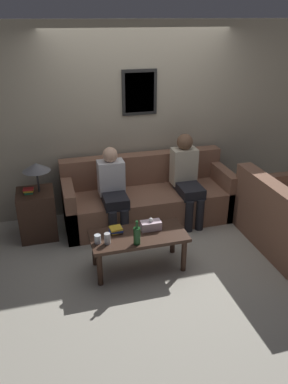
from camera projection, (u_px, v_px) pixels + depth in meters
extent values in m
plane|color=#ADA899|center=(158.00, 236.00, 4.94)|extent=(16.00, 16.00, 0.00)
cube|color=#9E937F|center=(139.00, 121.00, 5.21)|extent=(9.00, 0.06, 2.60)
cube|color=black|center=(139.00, 93.00, 5.01)|extent=(0.48, 0.02, 0.60)
cube|color=beige|center=(140.00, 93.00, 5.00)|extent=(0.40, 0.01, 0.52)
cube|color=brown|center=(148.00, 205.00, 5.24)|extent=(2.31, 0.84, 0.45)
cube|color=brown|center=(142.00, 168.00, 5.33)|extent=(2.31, 0.20, 0.43)
cube|color=brown|center=(69.00, 208.00, 4.93)|extent=(0.14, 0.84, 0.68)
cube|color=brown|center=(220.00, 189.00, 5.45)|extent=(0.14, 0.84, 0.68)
cube|color=brown|center=(275.00, 203.00, 4.34)|extent=(0.20, 1.55, 0.43)
cube|color=brown|center=(263.00, 199.00, 5.17)|extent=(0.84, 0.14, 0.68)
cube|color=#382319|center=(139.00, 236.00, 4.15)|extent=(1.07, 0.50, 0.04)
cylinder|color=#382319|center=(100.00, 269.00, 3.97)|extent=(0.06, 0.06, 0.40)
cylinder|color=#382319|center=(184.00, 255.00, 4.20)|extent=(0.06, 0.06, 0.40)
cylinder|color=#382319|center=(94.00, 250.00, 4.30)|extent=(0.06, 0.06, 0.40)
cylinder|color=#382319|center=(173.00, 238.00, 4.52)|extent=(0.06, 0.06, 0.40)
cube|color=#382319|center=(38.00, 214.00, 4.83)|extent=(0.46, 0.46, 0.63)
cylinder|color=#262628|center=(38.00, 181.00, 4.64)|extent=(0.02, 0.02, 0.30)
cone|color=slate|center=(36.00, 167.00, 4.56)|extent=(0.34, 0.34, 0.10)
cube|color=#237547|center=(29.00, 192.00, 4.65)|extent=(0.10, 0.09, 0.03)
cube|color=gold|center=(28.00, 191.00, 4.64)|extent=(0.13, 0.10, 0.02)
cube|color=red|center=(28.00, 189.00, 4.63)|extent=(0.13, 0.10, 0.02)
cylinder|color=#19421E|center=(137.00, 236.00, 3.93)|extent=(0.07, 0.07, 0.19)
cylinder|color=#19421E|center=(137.00, 225.00, 3.88)|extent=(0.03, 0.03, 0.08)
cylinder|color=silver|center=(98.00, 239.00, 3.97)|extent=(0.07, 0.07, 0.10)
cube|color=gold|center=(116.00, 232.00, 4.18)|extent=(0.13, 0.10, 0.02)
cube|color=navy|center=(116.00, 230.00, 4.17)|extent=(0.16, 0.12, 0.03)
cube|color=gold|center=(116.00, 228.00, 4.16)|extent=(0.14, 0.13, 0.02)
cylinder|color=#BCBCC1|center=(107.00, 238.00, 3.95)|extent=(0.07, 0.07, 0.12)
cube|color=silver|center=(151.00, 225.00, 4.22)|extent=(0.23, 0.12, 0.10)
sphere|color=white|center=(151.00, 220.00, 4.19)|extent=(0.05, 0.05, 0.05)
cube|color=black|center=(115.00, 200.00, 4.80)|extent=(0.31, 0.43, 0.14)
cylinder|color=black|center=(113.00, 227.00, 4.71)|extent=(0.11, 0.11, 0.45)
cylinder|color=black|center=(125.00, 225.00, 4.75)|extent=(0.11, 0.11, 0.45)
cube|color=silver|center=(111.00, 177.00, 4.89)|extent=(0.34, 0.22, 0.45)
sphere|color=tan|center=(110.00, 155.00, 4.75)|extent=(0.20, 0.20, 0.20)
cube|color=black|center=(189.00, 190.00, 5.07)|extent=(0.31, 0.47, 0.14)
cylinder|color=black|center=(189.00, 216.00, 4.97)|extent=(0.11, 0.11, 0.45)
cylinder|color=black|center=(200.00, 215.00, 5.00)|extent=(0.11, 0.11, 0.45)
cube|color=beige|center=(184.00, 166.00, 5.17)|extent=(0.34, 0.22, 0.50)
sphere|color=brown|center=(185.00, 142.00, 5.02)|extent=(0.22, 0.22, 0.22)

